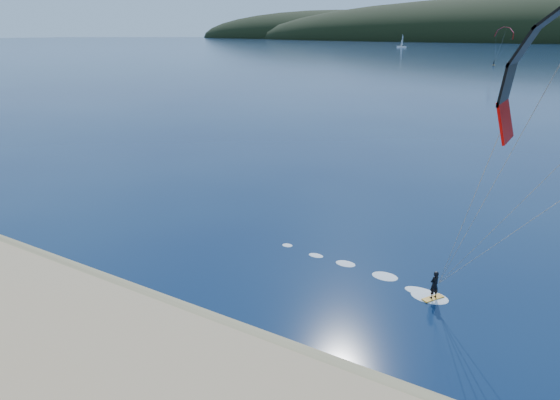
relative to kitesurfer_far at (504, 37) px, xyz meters
name	(u,v)px	position (x,y,z in m)	size (l,w,h in m)	color
ground	(103,367)	(19.00, -208.60, -10.98)	(1800.00, 1800.00, 0.00)	#08193C
wet_sand	(177,317)	(19.00, -204.10, -10.93)	(220.00, 2.50, 0.10)	olive
kitesurfer_far	(504,37)	(0.00, 0.00, 0.00)	(7.42, 5.37, 13.39)	orange
sailboat	(402,47)	(-105.61, 189.01, -10.20)	(7.51, 4.83, 10.68)	white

